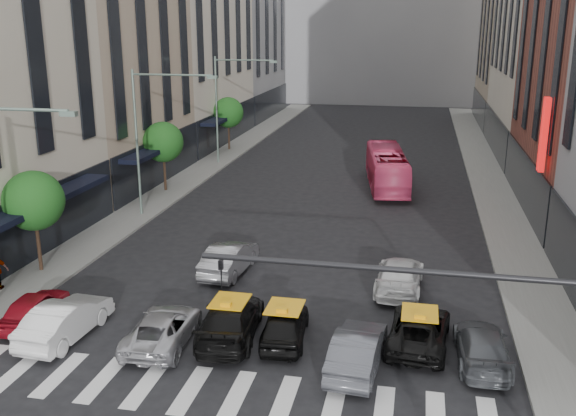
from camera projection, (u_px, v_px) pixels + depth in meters
The scene contains 22 objects.
sidewalk_left at pixel (189, 178), 50.24m from camera, with size 3.00×96.00×0.15m, color slate.
sidewalk_right at pixel (494, 194), 45.78m from camera, with size 3.00×96.00×0.15m, color slate.
building_left_b at pixel (100, 20), 46.11m from camera, with size 8.00×16.00×24.00m, color tan.
building_right_d at pixel (524, 3), 73.78m from camera, with size 8.00×18.00×28.00m, color tan.
tree_near at pixel (34, 201), 30.48m from camera, with size 2.88×2.88×4.95m.
tree_mid at pixel (163, 142), 45.54m from camera, with size 2.88×2.88×4.95m.
tree_far at pixel (228, 113), 60.60m from camera, with size 2.88×2.88×4.95m.
streetlamp_mid at pixel (150, 124), 38.93m from camera, with size 5.38×0.25×9.00m.
streetlamp_far at pixel (227, 96), 53.98m from camera, with size 5.38×0.25×9.00m.
traffic_signal at pixel (477, 325), 16.12m from camera, with size 10.10×0.20×6.00m.
liberty_sign at pixel (544, 135), 34.51m from camera, with size 0.30×0.70×4.00m.
car_red at pixel (35, 307), 26.04m from camera, with size 1.57×3.90×1.33m, color maroon.
car_white_front at pixel (66, 319), 24.77m from camera, with size 1.61×4.62×1.52m, color silver.
car_silver at pixel (163, 328), 24.34m from camera, with size 2.13×4.63×1.29m, color #ADADB2.
taxi_left at pixel (230, 319), 24.80m from camera, with size 2.11×5.18×1.50m, color black.
taxi_center at pixel (285, 324), 24.54m from camera, with size 1.63×4.06×1.38m, color black.
car_grey_mid at pixel (357, 349), 22.55m from camera, with size 1.56×4.48×1.48m, color #46484F.
taxi_right at pixel (419, 329), 24.23m from camera, with size 2.16×4.68×1.30m, color black.
car_grey_curb at pixel (482, 346), 22.96m from camera, with size 1.82×4.49×1.30m, color #474B50.
car_row2_left at pixel (229, 258), 31.27m from camera, with size 1.60×4.60×1.51m, color gray.
car_row2_right at pixel (400, 275), 29.25m from camera, with size 2.02×4.96×1.44m, color silver.
bus at pixel (387, 168), 47.43m from camera, with size 2.45×10.48×2.92m, color #E84474.
Camera 1 is at (6.00, -16.33, 11.78)m, focal length 40.00 mm.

